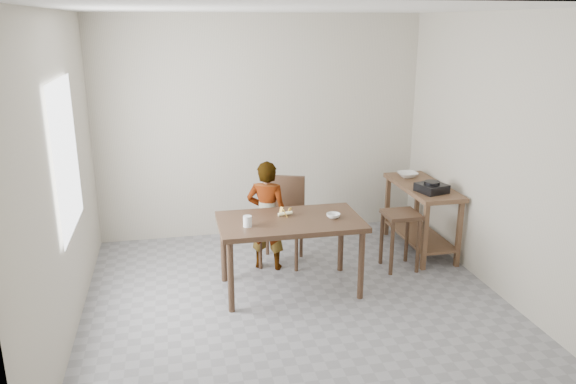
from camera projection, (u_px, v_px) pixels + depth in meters
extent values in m
cube|color=gray|center=(297.00, 305.00, 5.41)|extent=(4.00, 4.00, 0.04)
cube|color=white|center=(298.00, 6.00, 4.62)|extent=(4.00, 4.00, 0.04)
cube|color=beige|center=(261.00, 127.00, 6.90)|extent=(4.00, 0.04, 2.70)
cube|color=beige|center=(379.00, 255.00, 3.12)|extent=(4.00, 0.04, 2.70)
cube|color=beige|center=(58.00, 180.00, 4.61)|extent=(0.04, 4.00, 2.70)
cube|color=beige|center=(501.00, 156.00, 5.42)|extent=(0.04, 4.00, 2.70)
cube|color=white|center=(66.00, 157.00, 4.76)|extent=(0.02, 1.10, 1.30)
imported|color=silver|center=(267.00, 216.00, 6.02)|extent=(0.52, 0.44, 1.21)
cylinder|color=white|center=(247.00, 221.00, 5.27)|extent=(0.10, 0.10, 0.10)
imported|color=white|center=(333.00, 216.00, 5.51)|extent=(0.18, 0.18, 0.04)
imported|color=white|center=(407.00, 175.00, 6.77)|extent=(0.24, 0.24, 0.06)
cube|color=black|center=(432.00, 188.00, 6.16)|extent=(0.35, 0.35, 0.09)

